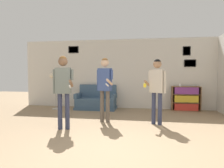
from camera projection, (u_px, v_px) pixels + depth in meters
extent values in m
plane|color=#937A5B|center=(110.00, 154.00, 3.41)|extent=(20.00, 20.00, 0.00)
cube|color=beige|center=(130.00, 74.00, 7.82)|extent=(8.74, 0.06, 2.70)
cube|color=black|center=(190.00, 63.00, 7.39)|extent=(0.42, 0.02, 0.27)
cube|color=#B2B2BC|center=(190.00, 63.00, 7.38)|extent=(0.38, 0.01, 0.23)
cube|color=black|center=(187.00, 51.00, 7.38)|extent=(0.27, 0.02, 0.33)
cube|color=gray|center=(187.00, 51.00, 7.37)|extent=(0.23, 0.01, 0.29)
cube|color=black|center=(73.00, 50.00, 8.10)|extent=(0.42, 0.02, 0.27)
cube|color=gray|center=(73.00, 50.00, 8.10)|extent=(0.37, 0.01, 0.23)
cube|color=#3D5670|center=(96.00, 108.00, 7.64)|extent=(1.53, 0.80, 0.10)
cube|color=#3D5670|center=(96.00, 102.00, 7.63)|extent=(1.47, 0.74, 0.32)
cube|color=#3D5670|center=(98.00, 91.00, 7.93)|extent=(1.47, 0.14, 0.50)
cube|color=#3D5670|center=(78.00, 96.00, 7.73)|extent=(0.12, 0.74, 0.18)
cube|color=#3D5670|center=(114.00, 96.00, 7.49)|extent=(0.12, 0.74, 0.18)
cube|color=brown|center=(172.00, 98.00, 7.39)|extent=(0.02, 0.30, 0.90)
cube|color=brown|center=(200.00, 99.00, 7.23)|extent=(0.02, 0.30, 0.90)
cube|color=brown|center=(185.00, 98.00, 7.45)|extent=(1.01, 0.01, 0.90)
cube|color=brown|center=(186.00, 110.00, 7.33)|extent=(0.96, 0.30, 0.02)
cube|color=brown|center=(186.00, 87.00, 7.28)|extent=(0.96, 0.30, 0.02)
cube|color=brown|center=(186.00, 103.00, 7.32)|extent=(0.96, 0.30, 0.02)
cube|color=brown|center=(186.00, 94.00, 7.30)|extent=(0.96, 0.30, 0.02)
cube|color=red|center=(186.00, 107.00, 7.32)|extent=(0.83, 0.26, 0.25)
cube|color=gold|center=(186.00, 99.00, 7.30)|extent=(0.83, 0.26, 0.25)
cube|color=#7F3889|center=(186.00, 90.00, 7.28)|extent=(0.83, 0.26, 0.25)
cylinder|color=#ADA89E|center=(56.00, 109.00, 7.64)|extent=(0.28, 0.28, 0.03)
cylinder|color=#ADA89E|center=(56.00, 89.00, 7.60)|extent=(0.03, 0.03, 1.52)
cylinder|color=#ADA89E|center=(57.00, 69.00, 7.55)|extent=(0.02, 0.16, 0.02)
sphere|color=beige|center=(59.00, 70.00, 7.54)|extent=(0.21, 0.21, 0.21)
cylinder|color=#ADA89E|center=(55.00, 72.00, 7.63)|extent=(0.15, 0.09, 0.02)
sphere|color=beige|center=(55.00, 73.00, 7.70)|extent=(0.21, 0.21, 0.21)
cylinder|color=#ADA89E|center=(54.00, 75.00, 7.52)|extent=(0.15, 0.09, 0.02)
sphere|color=beige|center=(52.00, 76.00, 7.47)|extent=(0.21, 0.21, 0.21)
cylinder|color=#2D334C|center=(60.00, 111.00, 4.90)|extent=(0.11, 0.11, 0.89)
cylinder|color=#2D334C|center=(67.00, 111.00, 4.91)|extent=(0.11, 0.11, 0.89)
cube|color=slate|center=(63.00, 81.00, 4.86)|extent=(0.39, 0.27, 0.63)
sphere|color=brown|center=(63.00, 61.00, 4.84)|extent=(0.23, 0.23, 0.23)
sphere|color=brown|center=(63.00, 60.00, 4.84)|extent=(0.19, 0.19, 0.19)
cylinder|color=slate|center=(72.00, 75.00, 4.86)|extent=(0.07, 0.07, 0.27)
cylinder|color=brown|center=(71.00, 83.00, 4.73)|extent=(0.13, 0.33, 0.19)
cylinder|color=white|center=(70.00, 87.00, 4.58)|extent=(0.06, 0.15, 0.09)
cylinder|color=slate|center=(54.00, 81.00, 4.86)|extent=(0.07, 0.07, 0.59)
cylinder|color=brown|center=(102.00, 106.00, 5.66)|extent=(0.11, 0.11, 0.89)
cylinder|color=brown|center=(108.00, 107.00, 5.58)|extent=(0.11, 0.11, 0.89)
cube|color=#384C84|center=(105.00, 80.00, 5.58)|extent=(0.40, 0.29, 0.63)
sphere|color=#D1A889|center=(105.00, 63.00, 5.55)|extent=(0.23, 0.23, 0.23)
sphere|color=brown|center=(105.00, 61.00, 5.55)|extent=(0.20, 0.20, 0.20)
cylinder|color=#384C84|center=(112.00, 75.00, 5.48)|extent=(0.07, 0.07, 0.27)
cylinder|color=#D1A889|center=(110.00, 82.00, 5.36)|extent=(0.14, 0.33, 0.19)
cylinder|color=white|center=(107.00, 85.00, 5.23)|extent=(0.07, 0.15, 0.09)
cylinder|color=#384C84|center=(98.00, 80.00, 5.67)|extent=(0.07, 0.07, 0.59)
cylinder|color=#2D334C|center=(154.00, 108.00, 5.41)|extent=(0.11, 0.11, 0.86)
cylinder|color=#2D334C|center=(160.00, 109.00, 5.30)|extent=(0.11, 0.11, 0.86)
cube|color=#BCB2A3|center=(157.00, 81.00, 5.31)|extent=(0.41, 0.34, 0.61)
sphere|color=#997051|center=(157.00, 64.00, 5.28)|extent=(0.22, 0.22, 0.22)
sphere|color=black|center=(157.00, 63.00, 5.28)|extent=(0.19, 0.19, 0.19)
cylinder|color=#BCB2A3|center=(165.00, 82.00, 5.18)|extent=(0.07, 0.07, 0.58)
cylinder|color=#BCB2A3|center=(150.00, 76.00, 5.43)|extent=(0.07, 0.07, 0.26)
cylinder|color=#997051|center=(147.00, 83.00, 5.33)|extent=(0.20, 0.31, 0.19)
cylinder|color=yellow|center=(145.00, 85.00, 5.21)|extent=(0.08, 0.08, 0.10)
cylinder|color=white|center=(180.00, 85.00, 7.32)|extent=(0.08, 0.08, 0.09)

